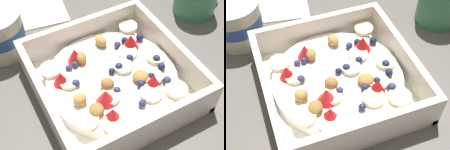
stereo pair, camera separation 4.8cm
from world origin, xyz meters
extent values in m
plane|color=#56514C|center=(0.00, 0.00, 0.00)|extent=(2.40, 2.40, 0.00)
cube|color=white|center=(0.01, -0.02, 0.01)|extent=(0.22, 0.22, 0.01)
cube|color=white|center=(0.01, -0.12, 0.03)|extent=(0.22, 0.01, 0.06)
cube|color=white|center=(0.01, 0.09, 0.03)|extent=(0.22, 0.01, 0.06)
cube|color=white|center=(-0.10, -0.02, 0.03)|extent=(0.01, 0.20, 0.06)
cube|color=white|center=(0.11, -0.02, 0.03)|extent=(0.01, 0.20, 0.06)
cylinder|color=white|center=(0.01, -0.02, 0.02)|extent=(0.20, 0.20, 0.02)
cylinder|color=#F7EFC6|center=(0.01, -0.04, 0.03)|extent=(0.04, 0.04, 0.01)
cylinder|color=#F4EAB7|center=(-0.03, -0.07, 0.03)|extent=(0.04, 0.04, 0.01)
cylinder|color=beige|center=(0.03, 0.05, 0.03)|extent=(0.03, 0.03, 0.01)
cylinder|color=beige|center=(0.09, -0.09, 0.03)|extent=(0.05, 0.05, 0.01)
cylinder|color=#F4EAB7|center=(-0.03, 0.01, 0.03)|extent=(0.03, 0.03, 0.01)
cylinder|color=beige|center=(-0.06, -0.08, 0.03)|extent=(0.04, 0.04, 0.01)
cylinder|color=#F7EFC6|center=(0.06, 0.06, 0.03)|extent=(0.04, 0.04, 0.01)
cylinder|color=#F4EAB7|center=(-0.07, 0.02, 0.03)|extent=(0.04, 0.04, 0.01)
cylinder|color=beige|center=(0.01, -0.09, 0.03)|extent=(0.03, 0.03, 0.01)
cylinder|color=#F4EAB7|center=(-0.05, -0.05, 0.03)|extent=(0.04, 0.04, 0.01)
cylinder|color=#F4EAB7|center=(0.04, -0.06, 0.03)|extent=(0.04, 0.04, 0.01)
cylinder|color=#F7EFC6|center=(-0.05, 0.05, 0.03)|extent=(0.05, 0.05, 0.01)
cone|color=red|center=(0.03, 0.06, 0.04)|extent=(0.03, 0.03, 0.02)
cone|color=red|center=(0.05, -0.07, 0.04)|extent=(0.04, 0.04, 0.03)
cone|color=red|center=(-0.04, -0.06, 0.04)|extent=(0.03, 0.03, 0.02)
cone|color=red|center=(-0.03, 0.01, 0.04)|extent=(0.04, 0.04, 0.03)
cone|color=red|center=(0.06, 0.02, 0.04)|extent=(0.03, 0.03, 0.02)
cone|color=red|center=(-0.06, 0.02, 0.04)|extent=(0.03, 0.03, 0.02)
sphere|color=navy|center=(-0.02, -0.01, 0.03)|extent=(0.01, 0.01, 0.01)
sphere|color=#191E3D|center=(0.01, -0.02, 0.03)|extent=(0.01, 0.01, 0.01)
sphere|color=#23284C|center=(-0.03, -0.04, 0.03)|extent=(0.01, 0.01, 0.01)
sphere|color=#23284C|center=(0.02, -0.06, 0.03)|extent=(0.01, 0.01, 0.01)
sphere|color=#191E3D|center=(0.06, -0.07, 0.03)|extent=(0.01, 0.01, 0.01)
sphere|color=#191E3D|center=(0.05, -0.10, 0.03)|extent=(0.01, 0.01, 0.01)
sphere|color=#191E3D|center=(-0.03, -0.07, 0.03)|extent=(0.01, 0.01, 0.01)
sphere|color=navy|center=(0.05, 0.02, 0.03)|extent=(0.01, 0.01, 0.01)
sphere|color=#191E3D|center=(-0.02, -0.09, 0.03)|extent=(0.01, 0.01, 0.01)
sphere|color=#23284C|center=(0.01, -0.03, 0.03)|extent=(0.01, 0.01, 0.01)
sphere|color=#23284C|center=(-0.06, -0.03, 0.03)|extent=(0.01, 0.01, 0.01)
sphere|color=navy|center=(0.05, 0.04, 0.03)|extent=(0.01, 0.01, 0.01)
sphere|color=navy|center=(-0.04, -0.08, 0.03)|extent=(0.01, 0.01, 0.01)
sphere|color=navy|center=(0.02, 0.04, 0.03)|extent=(0.01, 0.01, 0.01)
sphere|color=#23284C|center=(0.00, -0.09, 0.03)|extent=(0.01, 0.01, 0.01)
sphere|color=navy|center=(0.06, -0.05, 0.03)|extent=(0.01, 0.01, 0.01)
ellipsoid|color=tan|center=(-0.02, 0.05, 0.04)|extent=(0.02, 0.02, 0.02)
ellipsoid|color=olive|center=(-0.04, 0.03, 0.03)|extent=(0.03, 0.03, 0.01)
ellipsoid|color=olive|center=(-0.01, 0.00, 0.04)|extent=(0.03, 0.03, 0.02)
ellipsoid|color=tan|center=(0.08, -0.03, 0.04)|extent=(0.03, 0.02, 0.02)
ellipsoid|color=#AD7F42|center=(0.06, 0.01, 0.03)|extent=(0.03, 0.02, 0.02)
ellipsoid|color=#AD7F42|center=(-0.02, -0.05, 0.03)|extent=(0.03, 0.03, 0.01)
cylinder|color=beige|center=(0.17, 0.11, 0.04)|extent=(0.09, 0.09, 0.07)
cylinder|color=#2D5193|center=(0.17, 0.11, 0.04)|extent=(0.09, 0.09, 0.02)
cylinder|color=#B7BCC6|center=(0.17, 0.11, 0.08)|extent=(0.09, 0.09, 0.00)
cylinder|color=#3D8456|center=(0.10, -0.25, 0.04)|extent=(0.08, 0.08, 0.09)
cube|color=silver|center=(0.25, 0.02, 0.00)|extent=(0.14, 0.14, 0.01)
camera|label=1|loc=(-0.27, 0.13, 0.39)|focal=50.87mm
camera|label=2|loc=(-0.29, 0.09, 0.39)|focal=50.87mm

